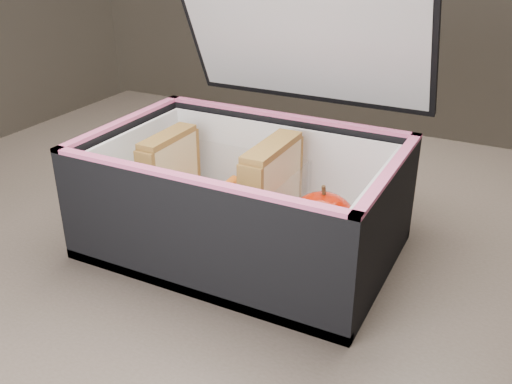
{
  "coord_description": "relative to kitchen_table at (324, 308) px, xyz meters",
  "views": [
    {
      "loc": [
        0.18,
        -0.53,
        1.07
      ],
      "look_at": [
        -0.07,
        -0.04,
        0.81
      ],
      "focal_mm": 40.0,
      "sensor_mm": 36.0,
      "label": 1
    }
  ],
  "objects": [
    {
      "name": "kitchen_table",
      "position": [
        0.0,
        0.0,
        0.0
      ],
      "size": [
        1.2,
        0.8,
        0.75
      ],
      "color": "brown",
      "rests_on": "ground"
    },
    {
      "name": "lunch_bag",
      "position": [
        -0.08,
        -0.05,
        0.16
      ],
      "size": [
        0.31,
        0.3,
        0.3
      ],
      "color": "black",
      "rests_on": "kitchen_table"
    },
    {
      "name": "plastic_tub",
      "position": [
        -0.12,
        -0.04,
        0.14
      ],
      "size": [
        0.17,
        0.12,
        0.07
      ],
      "primitive_type": null,
      "color": "white",
      "rests_on": "lunch_bag"
    },
    {
      "name": "sandwich_left",
      "position": [
        -0.18,
        -0.04,
        0.15
      ],
      "size": [
        0.02,
        0.08,
        0.09
      ],
      "color": "beige",
      "rests_on": "plastic_tub"
    },
    {
      "name": "sandwich_right",
      "position": [
        -0.05,
        -0.04,
        0.16
      ],
      "size": [
        0.03,
        0.09,
        0.1
      ],
      "color": "beige",
      "rests_on": "plastic_tub"
    },
    {
      "name": "carrot_sticks",
      "position": [
        -0.12,
        -0.03,
        0.12
      ],
      "size": [
        0.05,
        0.14,
        0.03
      ],
      "color": "#F5551C",
      "rests_on": "plastic_tub"
    },
    {
      "name": "paper_napkin",
      "position": [
        0.01,
        -0.05,
        0.11
      ],
      "size": [
        0.08,
        0.08,
        0.01
      ],
      "primitive_type": "cube",
      "rotation": [
        0.0,
        0.0,
        -0.06
      ],
      "color": "white",
      "rests_on": "lunch_bag"
    },
    {
      "name": "red_apple",
      "position": [
        0.01,
        -0.06,
        0.14
      ],
      "size": [
        0.08,
        0.08,
        0.07
      ],
      "rotation": [
        0.0,
        0.0,
        -0.21
      ],
      "color": "maroon",
      "rests_on": "paper_napkin"
    }
  ]
}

